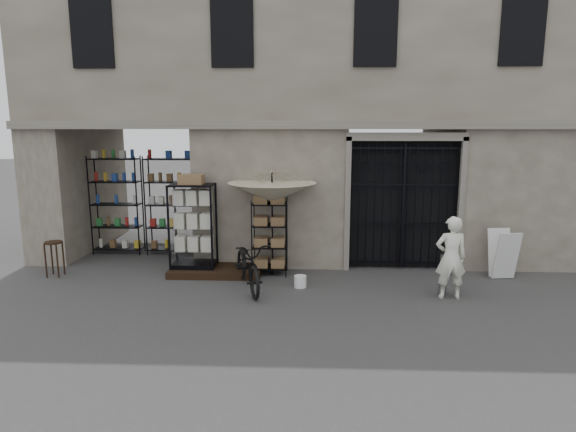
{
  "coord_description": "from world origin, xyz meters",
  "views": [
    {
      "loc": [
        -0.39,
        -8.6,
        3.19
      ],
      "look_at": [
        -0.8,
        1.4,
        1.35
      ],
      "focal_mm": 30.0,
      "sensor_mm": 36.0,
      "label": 1
    }
  ],
  "objects_px": {
    "wire_rack": "(270,238)",
    "market_umbrella": "(272,187)",
    "white_bucket": "(300,281)",
    "steel_bollard": "(443,275)",
    "wooden_stool": "(54,258)",
    "easel_sign": "(503,254)",
    "display_cabinet": "(193,230)",
    "shopkeeper": "(448,298)",
    "bicycle": "(248,289)"
  },
  "relations": [
    {
      "from": "wire_rack",
      "to": "wooden_stool",
      "type": "bearing_deg",
      "value": -176.84
    },
    {
      "from": "display_cabinet",
      "to": "market_umbrella",
      "type": "bearing_deg",
      "value": 0.38
    },
    {
      "from": "white_bucket",
      "to": "steel_bollard",
      "type": "xyz_separation_m",
      "value": [
        2.75,
        -0.36,
        0.29
      ]
    },
    {
      "from": "wooden_stool",
      "to": "steel_bollard",
      "type": "height_order",
      "value": "steel_bollard"
    },
    {
      "from": "market_umbrella",
      "to": "wooden_stool",
      "type": "bearing_deg",
      "value": -176.19
    },
    {
      "from": "market_umbrella",
      "to": "steel_bollard",
      "type": "bearing_deg",
      "value": -19.44
    },
    {
      "from": "wire_rack",
      "to": "easel_sign",
      "type": "relative_size",
      "value": 1.62
    },
    {
      "from": "display_cabinet",
      "to": "shopkeeper",
      "type": "xyz_separation_m",
      "value": [
        5.2,
        -1.36,
        -0.98
      ]
    },
    {
      "from": "market_umbrella",
      "to": "white_bucket",
      "type": "height_order",
      "value": "market_umbrella"
    },
    {
      "from": "wire_rack",
      "to": "shopkeeper",
      "type": "xyz_separation_m",
      "value": [
        3.52,
        -1.4,
        -0.82
      ]
    },
    {
      "from": "steel_bollard",
      "to": "shopkeeper",
      "type": "relative_size",
      "value": 0.51
    },
    {
      "from": "steel_bollard",
      "to": "easel_sign",
      "type": "relative_size",
      "value": 0.78
    },
    {
      "from": "wooden_stool",
      "to": "white_bucket",
      "type": "bearing_deg",
      "value": -5.51
    },
    {
      "from": "display_cabinet",
      "to": "white_bucket",
      "type": "bearing_deg",
      "value": -18.76
    },
    {
      "from": "market_umbrella",
      "to": "white_bucket",
      "type": "bearing_deg",
      "value": -53.01
    },
    {
      "from": "shopkeeper",
      "to": "wooden_stool",
      "type": "bearing_deg",
      "value": -8.2
    },
    {
      "from": "wooden_stool",
      "to": "easel_sign",
      "type": "relative_size",
      "value": 0.75
    },
    {
      "from": "display_cabinet",
      "to": "easel_sign",
      "type": "xyz_separation_m",
      "value": [
        6.68,
        -0.08,
        -0.44
      ]
    },
    {
      "from": "display_cabinet",
      "to": "easel_sign",
      "type": "relative_size",
      "value": 1.93
    },
    {
      "from": "market_umbrella",
      "to": "wooden_stool",
      "type": "distance_m",
      "value": 4.97
    },
    {
      "from": "display_cabinet",
      "to": "easel_sign",
      "type": "bearing_deg",
      "value": 0.24
    },
    {
      "from": "bicycle",
      "to": "steel_bollard",
      "type": "xyz_separation_m",
      "value": [
        3.79,
        -0.21,
        0.4
      ]
    },
    {
      "from": "display_cabinet",
      "to": "easel_sign",
      "type": "distance_m",
      "value": 6.7
    },
    {
      "from": "wooden_stool",
      "to": "easel_sign",
      "type": "bearing_deg",
      "value": 1.47
    },
    {
      "from": "display_cabinet",
      "to": "steel_bollard",
      "type": "xyz_separation_m",
      "value": [
        5.12,
        -1.21,
        -0.57
      ]
    },
    {
      "from": "wire_rack",
      "to": "market_umbrella",
      "type": "xyz_separation_m",
      "value": [
        0.06,
        -0.05,
        1.12
      ]
    },
    {
      "from": "wooden_stool",
      "to": "shopkeeper",
      "type": "xyz_separation_m",
      "value": [
        8.18,
        -1.03,
        -0.41
      ]
    },
    {
      "from": "white_bucket",
      "to": "bicycle",
      "type": "distance_m",
      "value": 1.06
    },
    {
      "from": "market_umbrella",
      "to": "steel_bollard",
      "type": "height_order",
      "value": "market_umbrella"
    },
    {
      "from": "bicycle",
      "to": "easel_sign",
      "type": "height_order",
      "value": "easel_sign"
    },
    {
      "from": "shopkeeper",
      "to": "easel_sign",
      "type": "relative_size",
      "value": 1.53
    },
    {
      "from": "shopkeeper",
      "to": "bicycle",
      "type": "bearing_deg",
      "value": -6.38
    },
    {
      "from": "wooden_stool",
      "to": "steel_bollard",
      "type": "bearing_deg",
      "value": -6.19
    },
    {
      "from": "wooden_stool",
      "to": "steel_bollard",
      "type": "distance_m",
      "value": 8.15
    },
    {
      "from": "shopkeeper",
      "to": "market_umbrella",
      "type": "bearing_deg",
      "value": -22.26
    },
    {
      "from": "wire_rack",
      "to": "easel_sign",
      "type": "xyz_separation_m",
      "value": [
        5.01,
        -0.12,
        -0.28
      ]
    },
    {
      "from": "display_cabinet",
      "to": "market_umbrella",
      "type": "relative_size",
      "value": 0.74
    },
    {
      "from": "wire_rack",
      "to": "wooden_stool",
      "type": "xyz_separation_m",
      "value": [
        -4.66,
        -0.37,
        -0.41
      ]
    },
    {
      "from": "white_bucket",
      "to": "bicycle",
      "type": "relative_size",
      "value": 0.13
    },
    {
      "from": "market_umbrella",
      "to": "white_bucket",
      "type": "xyz_separation_m",
      "value": [
        0.63,
        -0.83,
        -1.82
      ]
    },
    {
      "from": "steel_bollard",
      "to": "bicycle",
      "type": "bearing_deg",
      "value": 176.8
    },
    {
      "from": "wooden_stool",
      "to": "shopkeeper",
      "type": "height_order",
      "value": "wooden_stool"
    },
    {
      "from": "wire_rack",
      "to": "market_umbrella",
      "type": "distance_m",
      "value": 1.13
    },
    {
      "from": "easel_sign",
      "to": "wire_rack",
      "type": "bearing_deg",
      "value": 172.64
    },
    {
      "from": "wire_rack",
      "to": "white_bucket",
      "type": "xyz_separation_m",
      "value": [
        0.69,
        -0.88,
        -0.7
      ]
    },
    {
      "from": "bicycle",
      "to": "wooden_stool",
      "type": "bearing_deg",
      "value": 152.09
    },
    {
      "from": "display_cabinet",
      "to": "steel_bollard",
      "type": "distance_m",
      "value": 5.29
    },
    {
      "from": "bicycle",
      "to": "steel_bollard",
      "type": "relative_size",
      "value": 2.38
    },
    {
      "from": "bicycle",
      "to": "easel_sign",
      "type": "bearing_deg",
      "value": -9.42
    },
    {
      "from": "market_umbrella",
      "to": "easel_sign",
      "type": "xyz_separation_m",
      "value": [
        4.94,
        -0.07,
        -1.41
      ]
    }
  ]
}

